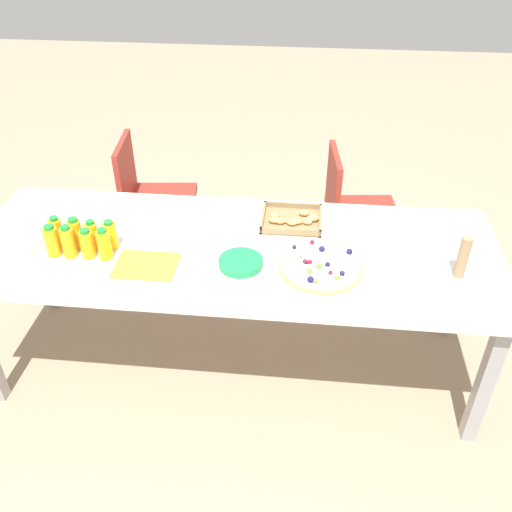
# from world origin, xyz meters

# --- Properties ---
(ground_plane) EXTENTS (12.00, 12.00, 0.00)m
(ground_plane) POSITION_xyz_m (0.00, 0.00, 0.00)
(ground_plane) COLOR gray
(party_table) EXTENTS (2.34, 0.85, 0.72)m
(party_table) POSITION_xyz_m (0.00, 0.00, 0.66)
(party_table) COLOR silver
(party_table) RESTS_ON ground_plane
(chair_far_right) EXTENTS (0.44, 0.44, 0.83)m
(chair_far_right) POSITION_xyz_m (0.57, 0.77, 0.50)
(chair_far_right) COLOR maroon
(chair_far_right) RESTS_ON ground_plane
(chair_far_left) EXTENTS (0.44, 0.44, 0.83)m
(chair_far_left) POSITION_xyz_m (-0.62, 0.81, 0.50)
(chair_far_left) COLOR maroon
(chair_far_left) RESTS_ON ground_plane
(juice_bottle_0) EXTENTS (0.06, 0.06, 0.15)m
(juice_bottle_0) POSITION_xyz_m (-0.75, -0.14, 0.79)
(juice_bottle_0) COLOR #FAAC14
(juice_bottle_0) RESTS_ON party_table
(juice_bottle_1) EXTENTS (0.06, 0.06, 0.15)m
(juice_bottle_1) POSITION_xyz_m (-0.68, -0.14, 0.79)
(juice_bottle_1) COLOR #F9AE14
(juice_bottle_1) RESTS_ON party_table
(juice_bottle_2) EXTENTS (0.06, 0.06, 0.14)m
(juice_bottle_2) POSITION_xyz_m (-0.60, -0.14, 0.78)
(juice_bottle_2) COLOR #FAAB14
(juice_bottle_2) RESTS_ON party_table
(juice_bottle_3) EXTENTS (0.06, 0.06, 0.14)m
(juice_bottle_3) POSITION_xyz_m (-0.52, -0.14, 0.79)
(juice_bottle_3) COLOR #F9AE14
(juice_bottle_3) RESTS_ON party_table
(juice_bottle_4) EXTENTS (0.06, 0.06, 0.15)m
(juice_bottle_4) POSITION_xyz_m (-0.76, -0.07, 0.79)
(juice_bottle_4) COLOR #F8AC14
(juice_bottle_4) RESTS_ON party_table
(juice_bottle_5) EXTENTS (0.06, 0.06, 0.14)m
(juice_bottle_5) POSITION_xyz_m (-0.67, -0.07, 0.79)
(juice_bottle_5) COLOR #F9AD14
(juice_bottle_5) RESTS_ON party_table
(juice_bottle_6) EXTENTS (0.05, 0.05, 0.14)m
(juice_bottle_6) POSITION_xyz_m (-0.60, -0.07, 0.78)
(juice_bottle_6) COLOR #F9AF14
(juice_bottle_6) RESTS_ON party_table
(juice_bottle_7) EXTENTS (0.06, 0.06, 0.13)m
(juice_bottle_7) POSITION_xyz_m (-0.52, -0.06, 0.78)
(juice_bottle_7) COLOR #FAAD14
(juice_bottle_7) RESTS_ON party_table
(fruit_pizza) EXTENTS (0.35, 0.35, 0.05)m
(fruit_pizza) POSITION_xyz_m (0.39, -0.13, 0.73)
(fruit_pizza) COLOR tan
(fruit_pizza) RESTS_ON party_table
(snack_tray) EXTENTS (0.28, 0.25, 0.04)m
(snack_tray) POSITION_xyz_m (0.25, 0.22, 0.74)
(snack_tray) COLOR olive
(snack_tray) RESTS_ON party_table
(plate_stack) EXTENTS (0.19, 0.19, 0.03)m
(plate_stack) POSITION_xyz_m (0.06, -0.14, 0.74)
(plate_stack) COLOR #1E8C4C
(plate_stack) RESTS_ON party_table
(napkin_stack) EXTENTS (0.15, 0.15, 0.02)m
(napkin_stack) POSITION_xyz_m (-0.92, -0.13, 0.73)
(napkin_stack) COLOR white
(napkin_stack) RESTS_ON party_table
(cardboard_tube) EXTENTS (0.04, 0.04, 0.19)m
(cardboard_tube) POSITION_xyz_m (0.95, -0.12, 0.81)
(cardboard_tube) COLOR #9E7A56
(cardboard_tube) RESTS_ON party_table
(paper_folder) EXTENTS (0.26, 0.20, 0.01)m
(paper_folder) POSITION_xyz_m (-0.34, -0.18, 0.72)
(paper_folder) COLOR yellow
(paper_folder) RESTS_ON party_table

